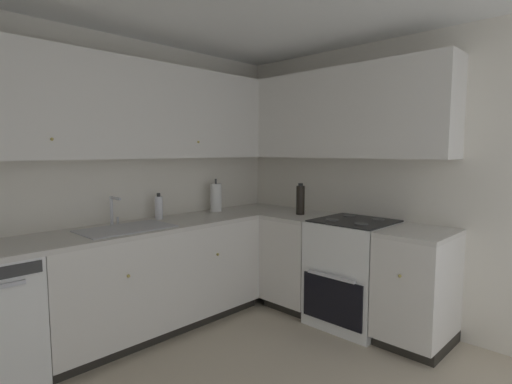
% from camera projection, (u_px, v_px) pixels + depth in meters
% --- Properties ---
extents(wall_back, '(4.04, 0.05, 2.40)m').
position_uv_depth(wall_back, '(80.00, 186.00, 3.12)').
color(wall_back, silver).
rests_on(wall_back, ground_plane).
extents(wall_right, '(0.05, 3.38, 2.40)m').
position_uv_depth(wall_right, '(399.00, 183.00, 3.39)').
color(wall_right, silver).
rests_on(wall_right, ground_plane).
extents(lower_cabinets_back, '(1.84, 0.62, 0.85)m').
position_uv_depth(lower_cabinets_back, '(156.00, 278.00, 3.30)').
color(lower_cabinets_back, silver).
rests_on(lower_cabinets_back, ground_plane).
extents(countertop_back, '(3.04, 0.60, 0.03)m').
position_uv_depth(countertop_back, '(154.00, 226.00, 3.25)').
color(countertop_back, beige).
rests_on(countertop_back, lower_cabinets_back).
extents(lower_cabinets_right, '(0.62, 1.59, 0.85)m').
position_uv_depth(lower_cabinets_right, '(350.00, 274.00, 3.41)').
color(lower_cabinets_right, silver).
rests_on(lower_cabinets_right, ground_plane).
extents(countertop_right, '(0.60, 1.59, 0.03)m').
position_uv_depth(countertop_right, '(351.00, 224.00, 3.36)').
color(countertop_right, beige).
rests_on(countertop_right, lower_cabinets_right).
extents(oven_range, '(0.68, 0.62, 1.03)m').
position_uv_depth(oven_range, '(354.00, 272.00, 3.41)').
color(oven_range, white).
rests_on(oven_range, ground_plane).
extents(upper_cabinets_back, '(2.72, 0.34, 0.77)m').
position_uv_depth(upper_cabinets_back, '(124.00, 110.00, 3.13)').
color(upper_cabinets_back, silver).
extents(upper_cabinets_right, '(0.32, 2.14, 0.77)m').
position_uv_depth(upper_cabinets_right, '(331.00, 115.00, 3.59)').
color(upper_cabinets_right, silver).
extents(sink, '(0.68, 0.40, 0.10)m').
position_uv_depth(sink, '(126.00, 234.00, 3.04)').
color(sink, '#B7B7BC').
rests_on(sink, countertop_back).
extents(faucet, '(0.07, 0.16, 0.23)m').
position_uv_depth(faucet, '(113.00, 208.00, 3.17)').
color(faucet, silver).
rests_on(faucet, countertop_back).
extents(soap_bottle, '(0.07, 0.07, 0.23)m').
position_uv_depth(soap_bottle, '(159.00, 207.00, 3.47)').
color(soap_bottle, silver).
rests_on(soap_bottle, countertop_back).
extents(paper_towel_roll, '(0.11, 0.11, 0.33)m').
position_uv_depth(paper_towel_roll, '(216.00, 198.00, 3.91)').
color(paper_towel_roll, white).
rests_on(paper_towel_roll, countertop_back).
extents(oil_bottle, '(0.08, 0.08, 0.29)m').
position_uv_depth(oil_bottle, '(300.00, 200.00, 3.72)').
color(oil_bottle, black).
rests_on(oil_bottle, countertop_right).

